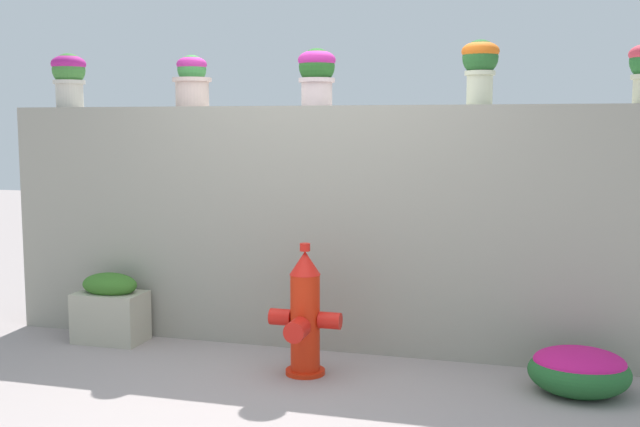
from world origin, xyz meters
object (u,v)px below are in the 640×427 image
(fire_hydrant, at_px, (305,317))
(flower_bush_left, at_px, (579,369))
(planter_box, at_px, (110,309))
(potted_plant_3, at_px, (480,63))
(potted_plant_1, at_px, (192,79))
(potted_plant_0, at_px, (69,75))
(potted_plant_2, at_px, (317,72))

(fire_hydrant, height_order, flower_bush_left, fire_hydrant)
(planter_box, bearing_deg, fire_hydrant, -11.67)
(fire_hydrant, bearing_deg, potted_plant_3, 37.14)
(potted_plant_3, xyz_separation_m, flower_bush_left, (0.69, -0.66, -1.90))
(fire_hydrant, xyz_separation_m, planter_box, (-1.64, 0.34, -0.14))
(potted_plant_1, height_order, flower_bush_left, potted_plant_1)
(flower_bush_left, height_order, planter_box, planter_box)
(potted_plant_0, distance_m, fire_hydrant, 2.86)
(potted_plant_1, bearing_deg, planter_box, -139.61)
(potted_plant_1, xyz_separation_m, potted_plant_2, (1.00, -0.04, 0.03))
(potted_plant_1, bearing_deg, potted_plant_3, 0.29)
(fire_hydrant, relative_size, flower_bush_left, 1.42)
(flower_bush_left, bearing_deg, planter_box, 176.28)
(potted_plant_0, height_order, potted_plant_2, potted_plant_0)
(fire_hydrant, xyz_separation_m, flower_bush_left, (1.71, 0.12, -0.24))
(potted_plant_1, relative_size, planter_box, 0.75)
(flower_bush_left, bearing_deg, fire_hydrant, -175.99)
(potted_plant_0, distance_m, potted_plant_2, 2.09)
(potted_plant_3, bearing_deg, potted_plant_1, -179.71)
(potted_plant_1, height_order, potted_plant_3, potted_plant_3)
(potted_plant_1, distance_m, flower_bush_left, 3.44)
(potted_plant_3, height_order, planter_box, potted_plant_3)
(potted_plant_3, bearing_deg, flower_bush_left, -43.77)
(fire_hydrant, bearing_deg, potted_plant_0, 160.70)
(potted_plant_3, distance_m, fire_hydrant, 2.10)
(potted_plant_0, bearing_deg, fire_hydrant, -19.30)
(potted_plant_1, bearing_deg, fire_hydrant, -34.13)
(flower_bush_left, bearing_deg, potted_plant_3, 136.23)
(fire_hydrant, distance_m, flower_bush_left, 1.73)
(potted_plant_0, relative_size, potted_plant_2, 1.05)
(potted_plant_3, xyz_separation_m, planter_box, (-2.66, -0.44, -1.80))
(potted_plant_2, xyz_separation_m, planter_box, (-1.51, -0.39, -1.76))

